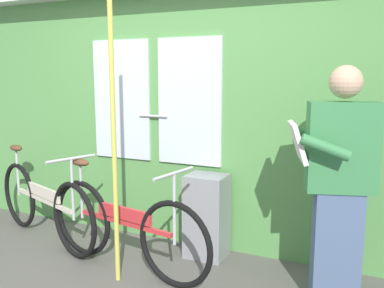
{
  "coord_description": "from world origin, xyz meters",
  "views": [
    {
      "loc": [
        1.68,
        -2.08,
        1.53
      ],
      "look_at": [
        0.34,
        0.84,
        1.0
      ],
      "focal_mm": 39.06,
      "sensor_mm": 36.0,
      "label": 1
    }
  ],
  "objects_px": {
    "handrail_pole": "(114,133)",
    "trash_bin_by_wall": "(207,216)",
    "bicycle_near_door": "(43,203)",
    "bicycle_leaning_behind": "(124,227)",
    "passenger_reading_newspaper": "(338,182)"
  },
  "relations": [
    {
      "from": "passenger_reading_newspaper",
      "to": "bicycle_leaning_behind",
      "type": "bearing_deg",
      "value": -10.15
    },
    {
      "from": "trash_bin_by_wall",
      "to": "bicycle_near_door",
      "type": "bearing_deg",
      "value": -168.45
    },
    {
      "from": "bicycle_leaning_behind",
      "to": "passenger_reading_newspaper",
      "type": "relative_size",
      "value": 1.02
    },
    {
      "from": "passenger_reading_newspaper",
      "to": "trash_bin_by_wall",
      "type": "relative_size",
      "value": 2.25
    },
    {
      "from": "bicycle_near_door",
      "to": "trash_bin_by_wall",
      "type": "xyz_separation_m",
      "value": [
        1.51,
        0.31,
        0.0
      ]
    },
    {
      "from": "bicycle_leaning_behind",
      "to": "handrail_pole",
      "type": "relative_size",
      "value": 0.72
    },
    {
      "from": "bicycle_near_door",
      "to": "handrail_pole",
      "type": "relative_size",
      "value": 0.73
    },
    {
      "from": "trash_bin_by_wall",
      "to": "handrail_pole",
      "type": "bearing_deg",
      "value": -123.51
    },
    {
      "from": "bicycle_near_door",
      "to": "handrail_pole",
      "type": "height_order",
      "value": "handrail_pole"
    },
    {
      "from": "bicycle_leaning_behind",
      "to": "handrail_pole",
      "type": "xyz_separation_m",
      "value": [
        0.05,
        -0.17,
        0.77
      ]
    },
    {
      "from": "bicycle_leaning_behind",
      "to": "passenger_reading_newspaper",
      "type": "distance_m",
      "value": 1.64
    },
    {
      "from": "bicycle_leaning_behind",
      "to": "bicycle_near_door",
      "type": "bearing_deg",
      "value": 179.57
    },
    {
      "from": "handrail_pole",
      "to": "trash_bin_by_wall",
      "type": "bearing_deg",
      "value": 56.49
    },
    {
      "from": "bicycle_near_door",
      "to": "bicycle_leaning_behind",
      "type": "distance_m",
      "value": 1.03
    },
    {
      "from": "passenger_reading_newspaper",
      "to": "handrail_pole",
      "type": "bearing_deg",
      "value": -3.61
    }
  ]
}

